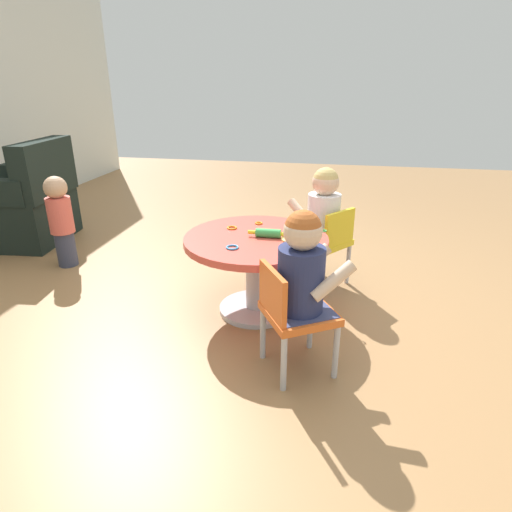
% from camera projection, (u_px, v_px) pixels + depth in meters
% --- Properties ---
extents(ground_plane, '(10.00, 10.00, 0.00)m').
position_uv_depth(ground_plane, '(256.00, 310.00, 2.62)').
color(ground_plane, '#9E7247').
extents(craft_table, '(0.82, 0.82, 0.47)m').
position_uv_depth(craft_table, '(256.00, 257.00, 2.48)').
color(craft_table, silver).
rests_on(craft_table, ground).
extents(child_chair_left, '(0.41, 0.41, 0.54)m').
position_uv_depth(child_chair_left, '(293.00, 313.00, 1.98)').
color(child_chair_left, '#B7B7BC').
rests_on(child_chair_left, ground).
extents(seated_child_left, '(0.41, 0.43, 0.51)m').
position_uv_depth(seated_child_left, '(302.00, 266.00, 1.91)').
color(seated_child_left, '#3F4772').
rests_on(seated_child_left, ground).
extents(child_chair_right, '(0.42, 0.42, 0.54)m').
position_uv_depth(child_chair_right, '(326.00, 242.00, 2.84)').
color(child_chair_right, '#B7B7BC').
rests_on(child_chair_right, ground).
extents(seated_child_right, '(0.42, 0.44, 0.51)m').
position_uv_depth(seated_child_right, '(323.00, 207.00, 2.78)').
color(seated_child_right, '#3F4772').
rests_on(seated_child_right, ground).
extents(armchair_dark, '(0.78, 0.79, 0.85)m').
position_uv_depth(armchair_dark, '(25.00, 206.00, 3.64)').
color(armchair_dark, black).
rests_on(armchair_dark, ground).
extents(toddler_standing, '(0.17, 0.17, 0.67)m').
position_uv_depth(toddler_standing, '(61.00, 219.00, 3.13)').
color(toddler_standing, '#33384C').
rests_on(toddler_standing, ground).
extents(rolling_pin, '(0.05, 0.23, 0.05)m').
position_uv_depth(rolling_pin, '(268.00, 233.00, 2.42)').
color(rolling_pin, green).
rests_on(rolling_pin, craft_table).
extents(craft_scissors, '(0.13, 0.13, 0.01)m').
position_uv_depth(craft_scissors, '(318.00, 231.00, 2.52)').
color(craft_scissors, silver).
rests_on(craft_scissors, craft_table).
extents(playdough_blob_0, '(0.15, 0.15, 0.01)m').
position_uv_depth(playdough_blob_0, '(294.00, 239.00, 2.38)').
color(playdough_blob_0, '#F2CC72').
rests_on(playdough_blob_0, craft_table).
extents(cookie_cutter_0, '(0.07, 0.07, 0.01)m').
position_uv_depth(cookie_cutter_0, '(232.00, 247.00, 2.27)').
color(cookie_cutter_0, '#3F99D8').
rests_on(cookie_cutter_0, craft_table).
extents(cookie_cutter_1, '(0.06, 0.06, 0.01)m').
position_uv_depth(cookie_cutter_1, '(308.00, 242.00, 2.35)').
color(cookie_cutter_1, orange).
rests_on(cookie_cutter_1, craft_table).
extents(cookie_cutter_2, '(0.05, 0.05, 0.01)m').
position_uv_depth(cookie_cutter_2, '(259.00, 223.00, 2.65)').
color(cookie_cutter_2, orange).
rests_on(cookie_cutter_2, craft_table).
extents(cookie_cutter_3, '(0.06, 0.06, 0.01)m').
position_uv_depth(cookie_cutter_3, '(232.00, 228.00, 2.57)').
color(cookie_cutter_3, orange).
rests_on(cookie_cutter_3, craft_table).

